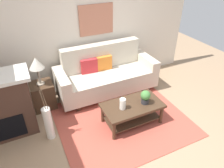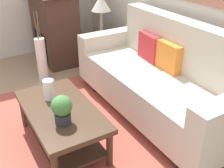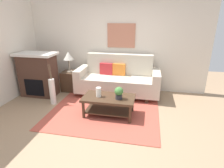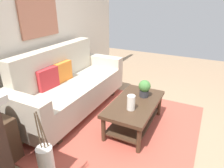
% 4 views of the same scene
% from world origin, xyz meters
% --- Properties ---
extents(ground_plane, '(9.00, 9.00, 0.00)m').
position_xyz_m(ground_plane, '(0.00, 0.00, 0.00)').
color(ground_plane, '#9E7F60').
extents(wall_back, '(5.00, 0.10, 2.70)m').
position_xyz_m(wall_back, '(0.00, 2.07, 1.35)').
color(wall_back, beige).
rests_on(wall_back, ground_plane).
extents(area_rug, '(2.41, 2.08, 0.01)m').
position_xyz_m(area_rug, '(0.00, 0.50, 0.01)').
color(area_rug, '#B24C3D').
rests_on(area_rug, ground_plane).
extents(couch, '(2.20, 0.84, 1.08)m').
position_xyz_m(couch, '(0.13, 1.54, 0.43)').
color(couch, beige).
rests_on(couch, ground_plane).
extents(throw_pillow_crimson, '(0.37, 0.15, 0.32)m').
position_xyz_m(throw_pillow_crimson, '(-0.21, 1.66, 0.68)').
color(throw_pillow_crimson, red).
rests_on(throw_pillow_crimson, couch).
extents(throw_pillow_orange, '(0.37, 0.14, 0.32)m').
position_xyz_m(throw_pillow_orange, '(0.13, 1.66, 0.68)').
color(throw_pillow_orange, orange).
rests_on(throw_pillow_orange, couch).
extents(coffee_table, '(1.10, 0.60, 0.43)m').
position_xyz_m(coffee_table, '(0.13, 0.37, 0.31)').
color(coffee_table, '#422D1E').
rests_on(coffee_table, ground_plane).
extents(tabletop_vase, '(0.11, 0.11, 0.20)m').
position_xyz_m(tabletop_vase, '(-0.08, 0.35, 0.53)').
color(tabletop_vase, white).
rests_on(tabletop_vase, coffee_table).
extents(potted_plant_tabletop, '(0.18, 0.18, 0.26)m').
position_xyz_m(potted_plant_tabletop, '(0.36, 0.31, 0.57)').
color(potted_plant_tabletop, '#2D2D33').
rests_on(potted_plant_tabletop, coffee_table).
extents(floor_vase_branch_a, '(0.05, 0.05, 0.36)m').
position_xyz_m(floor_vase_branch_a, '(-1.31, 0.65, 0.82)').
color(floor_vase_branch_a, brown).
rests_on(floor_vase_branch_a, floor_vase).
extents(floor_vase_branch_b, '(0.03, 0.03, 0.36)m').
position_xyz_m(floor_vase_branch_b, '(-1.34, 0.66, 0.82)').
color(floor_vase_branch_b, brown).
rests_on(floor_vase_branch_b, floor_vase).
extents(floor_vase_branch_c, '(0.05, 0.02, 0.36)m').
position_xyz_m(floor_vase_branch_c, '(-1.34, 0.63, 0.82)').
color(floor_vase_branch_c, brown).
rests_on(floor_vase_branch_c, floor_vase).
extents(framed_painting, '(0.76, 0.03, 0.64)m').
position_xyz_m(framed_painting, '(0.13, 2.00, 1.55)').
color(framed_painting, '#B77056').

